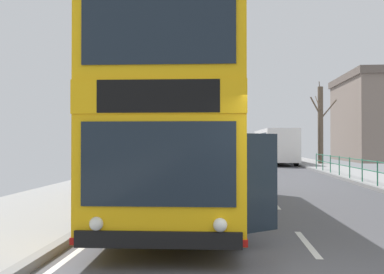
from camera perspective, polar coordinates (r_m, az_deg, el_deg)
The scene contains 3 objects.
double_decker_bus_main at distance 11.12m, azimuth -1.09°, elevation 2.05°, with size 3.45×10.71×4.54m.
background_bus_far_lane at distance 36.28m, azimuth 11.30°, elevation -1.11°, with size 2.80×10.35×2.91m.
bare_tree_far_00 at distance 35.00m, azimuth 17.29°, elevation 1.78°, with size 2.13×3.12×6.45m.
Camera 1 is at (-1.49, -5.02, 1.83)m, focal length 38.69 mm.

